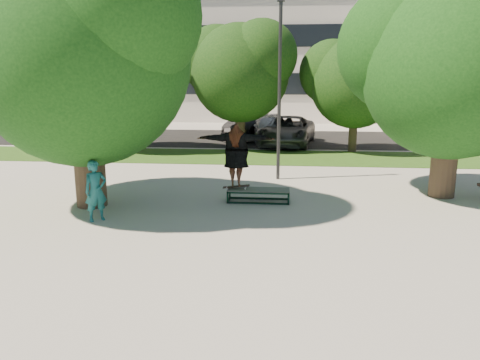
# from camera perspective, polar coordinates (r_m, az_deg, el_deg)

# --- Properties ---
(ground) EXTENTS (120.00, 120.00, 0.00)m
(ground) POSITION_cam_1_polar(r_m,az_deg,el_deg) (11.96, -0.51, -4.92)
(ground) COLOR #A3A096
(ground) RESTS_ON ground
(grass_strip) EXTENTS (30.00, 4.00, 0.02)m
(grass_strip) POSITION_cam_1_polar(r_m,az_deg,el_deg) (21.16, 4.80, 2.78)
(grass_strip) COLOR #234413
(grass_strip) RESTS_ON ground
(asphalt_strip) EXTENTS (40.00, 8.00, 0.01)m
(asphalt_strip) POSITION_cam_1_polar(r_m,az_deg,el_deg) (27.61, 2.86, 5.10)
(asphalt_strip) COLOR black
(asphalt_strip) RESTS_ON ground
(tree_left) EXTENTS (6.96, 5.95, 7.12)m
(tree_left) POSITION_cam_1_polar(r_m,az_deg,el_deg) (13.61, -19.03, 15.39)
(tree_left) COLOR #38281E
(tree_left) RESTS_ON ground
(tree_right) EXTENTS (6.24, 5.33, 6.51)m
(tree_right) POSITION_cam_1_polar(r_m,az_deg,el_deg) (15.21, 24.23, 13.38)
(tree_right) COLOR #38281E
(tree_right) RESTS_ON ground
(bg_tree_left) EXTENTS (5.28, 4.51, 5.77)m
(bg_tree_left) POSITION_cam_1_polar(r_m,az_deg,el_deg) (23.72, -14.06, 12.55)
(bg_tree_left) COLOR #38281E
(bg_tree_left) RESTS_ON ground
(bg_tree_mid) EXTENTS (5.76, 4.92, 6.24)m
(bg_tree_mid) POSITION_cam_1_polar(r_m,az_deg,el_deg) (23.54, -0.15, 13.61)
(bg_tree_mid) COLOR #38281E
(bg_tree_mid) RESTS_ON ground
(bg_tree_right) EXTENTS (5.04, 4.31, 5.43)m
(bg_tree_right) POSITION_cam_1_polar(r_m,az_deg,el_deg) (23.15, 13.73, 11.97)
(bg_tree_right) COLOR #38281E
(bg_tree_right) RESTS_ON ground
(lamppost) EXTENTS (0.25, 0.15, 6.11)m
(lamppost) POSITION_cam_1_polar(r_m,az_deg,el_deg) (16.36, 4.83, 10.97)
(lamppost) COLOR #2D2D30
(lamppost) RESTS_ON ground
(office_building) EXTENTS (30.00, 14.12, 16.00)m
(office_building) POSITION_cam_1_polar(r_m,az_deg,el_deg) (43.67, 1.19, 18.38)
(office_building) COLOR beige
(office_building) RESTS_ON ground
(grind_box) EXTENTS (1.80, 0.60, 0.38)m
(grind_box) POSITION_cam_1_polar(r_m,az_deg,el_deg) (13.66, 2.26, -1.88)
(grind_box) COLOR black
(grind_box) RESTS_ON ground
(skater_rig) EXTENTS (2.26, 0.72, 1.89)m
(skater_rig) POSITION_cam_1_polar(r_m,az_deg,el_deg) (13.46, -0.47, 3.01)
(skater_rig) COLOR white
(skater_rig) RESTS_ON grind_box
(bystander) EXTENTS (0.67, 0.65, 1.55)m
(bystander) POSITION_cam_1_polar(r_m,az_deg,el_deg) (12.30, -17.17, -1.26)
(bystander) COLOR #196162
(bystander) RESTS_ON ground
(car_silver_a) EXTENTS (1.98, 3.91, 1.28)m
(car_silver_a) POSITION_cam_1_polar(r_m,az_deg,el_deg) (27.34, -16.63, 5.85)
(car_silver_a) COLOR #B5B6BA
(car_silver_a) RESTS_ON asphalt_strip
(car_dark) EXTENTS (2.52, 4.89, 1.54)m
(car_dark) POSITION_cam_1_polar(r_m,az_deg,el_deg) (27.59, 0.82, 6.70)
(car_dark) COLOR black
(car_dark) RESTS_ON asphalt_strip
(car_grey) EXTENTS (3.32, 5.75, 1.51)m
(car_grey) POSITION_cam_1_polar(r_m,az_deg,el_deg) (25.01, 5.79, 6.00)
(car_grey) COLOR #515155
(car_grey) RESTS_ON asphalt_strip
(car_silver_b) EXTENTS (2.83, 5.30, 1.46)m
(car_silver_b) POSITION_cam_1_polar(r_m,az_deg,el_deg) (25.65, 3.82, 6.14)
(car_silver_b) COLOR #B1B1B6
(car_silver_b) RESTS_ON asphalt_strip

